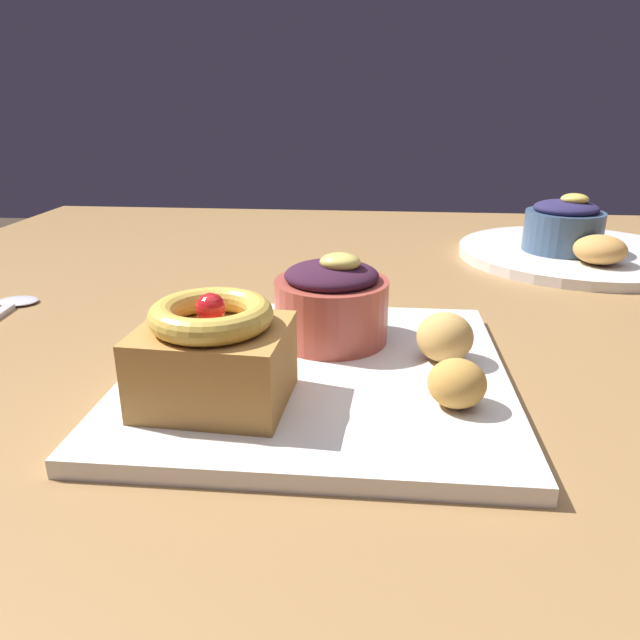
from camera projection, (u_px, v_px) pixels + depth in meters
dining_table at (404, 386)px, 0.64m from camera, size 1.25×1.02×0.73m
front_plate at (317, 373)px, 0.44m from camera, size 0.27×0.27×0.01m
cake_slice at (214, 354)px, 0.37m from camera, size 0.10×0.08×0.07m
berry_ramekin at (332, 302)px, 0.47m from camera, size 0.09×0.09×0.07m
fritter_front at (457, 383)px, 0.37m from camera, size 0.04×0.03×0.03m
fritter_middle at (445, 337)px, 0.44m from camera, size 0.04×0.04×0.04m
back_plate at (577, 254)px, 0.77m from camera, size 0.30×0.30×0.01m
back_ramekin at (564, 226)px, 0.75m from camera, size 0.09×0.09×0.07m
back_pastry at (600, 250)px, 0.70m from camera, size 0.06×0.06×0.03m
spoon at (5, 310)px, 0.58m from camera, size 0.04×0.13×0.00m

